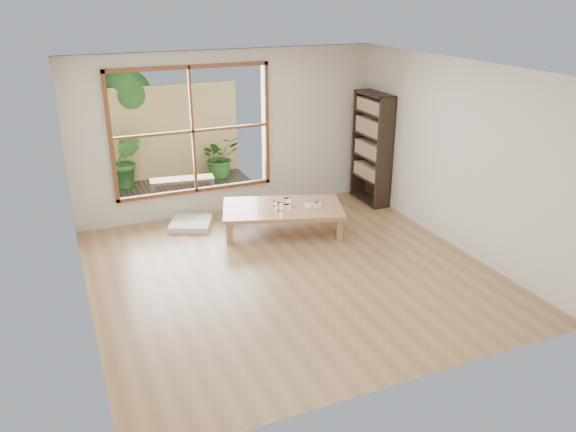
% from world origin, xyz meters
% --- Properties ---
extents(ground, '(5.00, 5.00, 0.00)m').
position_xyz_m(ground, '(0.00, 0.00, 0.00)').
color(ground, '#A47C52').
rests_on(ground, ground).
extents(low_table, '(2.01, 1.51, 0.39)m').
position_xyz_m(low_table, '(0.43, 1.27, 0.34)').
color(low_table, tan).
rests_on(low_table, ground).
extents(floor_cushion, '(0.81, 0.81, 0.09)m').
position_xyz_m(floor_cushion, '(-0.82, 2.00, 0.04)').
color(floor_cushion, white).
rests_on(floor_cushion, ground).
extents(bookshelf, '(0.30, 0.84, 1.88)m').
position_xyz_m(bookshelf, '(2.33, 1.88, 0.94)').
color(bookshelf, black).
rests_on(bookshelf, ground).
extents(glass_tall, '(0.07, 0.07, 0.13)m').
position_xyz_m(glass_tall, '(0.33, 1.14, 0.46)').
color(glass_tall, silver).
rests_on(glass_tall, low_table).
extents(glass_mid, '(0.07, 0.07, 0.10)m').
position_xyz_m(glass_mid, '(0.52, 1.34, 0.44)').
color(glass_mid, silver).
rests_on(glass_mid, low_table).
extents(glass_short, '(0.07, 0.07, 0.09)m').
position_xyz_m(glass_short, '(0.56, 1.36, 0.44)').
color(glass_short, silver).
rests_on(glass_short, low_table).
extents(glass_small, '(0.06, 0.06, 0.07)m').
position_xyz_m(glass_small, '(0.34, 1.36, 0.43)').
color(glass_small, silver).
rests_on(glass_small, low_table).
extents(food_tray, '(0.30, 0.26, 0.08)m').
position_xyz_m(food_tray, '(0.88, 1.11, 0.41)').
color(food_tray, white).
rests_on(food_tray, low_table).
extents(deck, '(2.80, 2.00, 0.05)m').
position_xyz_m(deck, '(-0.60, 3.56, 0.00)').
color(deck, '#362F27').
rests_on(deck, ground).
extents(garden_bench, '(1.13, 0.46, 0.35)m').
position_xyz_m(garden_bench, '(-0.64, 3.28, 0.31)').
color(garden_bench, black).
rests_on(garden_bench, deck).
extents(bamboo_fence, '(2.80, 0.06, 1.80)m').
position_xyz_m(bamboo_fence, '(-0.60, 4.56, 0.90)').
color(bamboo_fence, tan).
rests_on(bamboo_fence, ground).
extents(shrub_right, '(0.87, 0.80, 0.81)m').
position_xyz_m(shrub_right, '(0.32, 4.14, 0.43)').
color(shrub_right, '#2C5E22').
rests_on(shrub_right, deck).
extents(shrub_left, '(0.65, 0.57, 1.01)m').
position_xyz_m(shrub_left, '(-1.43, 4.24, 0.53)').
color(shrub_left, '#2C5E22').
rests_on(shrub_left, deck).
extents(garden_tree, '(1.04, 0.85, 2.22)m').
position_xyz_m(garden_tree, '(-1.28, 4.86, 1.63)').
color(garden_tree, '#4C3D2D').
rests_on(garden_tree, ground).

